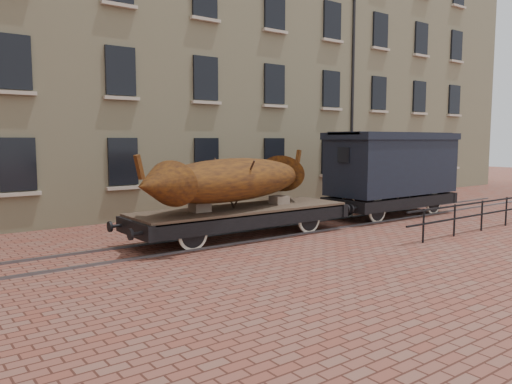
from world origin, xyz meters
TOP-DOWN VIEW (x-y plane):
  - ground at (0.00, 0.00)m, footprint 90.00×90.00m
  - warehouse_cream at (3.00, 9.99)m, footprint 40.00×10.19m
  - rail_track at (0.00, 0.00)m, footprint 30.00×1.52m
  - flatcar_wagon at (-0.77, 0.00)m, footprint 7.82×2.12m
  - iron_boat at (-1.06, 0.00)m, footprint 7.26×3.64m
  - goods_van at (6.41, 0.00)m, footprint 6.31×2.30m

SIDE VIEW (x-z plane):
  - ground at x=0.00m, z-range 0.00..0.00m
  - rail_track at x=0.00m, z-range 0.00..0.06m
  - flatcar_wagon at x=-0.77m, z-range 0.15..1.33m
  - iron_boat at x=-1.06m, z-range 0.94..2.66m
  - goods_van at x=6.41m, z-range 0.41..3.68m
  - warehouse_cream at x=3.00m, z-range 0.00..14.00m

